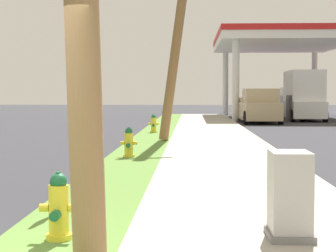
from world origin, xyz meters
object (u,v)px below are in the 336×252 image
utility_cabinet (290,199)px  street_sign_post (85,99)px  car_navy_by_far_pump (263,106)px  utility_pole_midground (180,13)px  truck_tan_on_apron (258,107)px  truck_white_at_forecourt (302,97)px  fire_hydrant_nearest (59,210)px  fire_hydrant_third (154,124)px  car_red_by_near_pump (265,105)px  fire_hydrant_second (129,144)px

utility_cabinet → street_sign_post: 3.51m
utility_cabinet → street_sign_post: (-2.65, 2.05, 1.08)m
car_navy_by_far_pump → utility_pole_midground: bearing=-103.3°
street_sign_post → truck_tan_on_apron: 25.98m
truck_white_at_forecourt → truck_tan_on_apron: size_ratio=1.18×
fire_hydrant_nearest → truck_white_at_forecourt: (8.44, 30.94, 1.04)m
fire_hydrant_nearest → fire_hydrant_third: (-0.09, 17.35, 0.00)m
utility_pole_midground → utility_cabinet: size_ratio=8.74×
fire_hydrant_nearest → utility_cabinet: bearing=3.9°
utility_cabinet → car_red_by_near_pump: (4.92, 41.31, 0.16)m
street_sign_post → car_red_by_near_pump: (7.57, 39.26, -0.91)m
fire_hydrant_second → street_sign_post: street_sign_post is taller
fire_hydrant_nearest → car_navy_by_far_pump: car_navy_by_far_pump is taller
fire_hydrant_nearest → car_red_by_near_pump: bearing=79.8°
street_sign_post → truck_white_at_forecourt: size_ratio=0.33×
fire_hydrant_third → utility_cabinet: (2.63, -17.18, 0.11)m
fire_hydrant_nearest → fire_hydrant_third: same height
car_red_by_near_pump → car_navy_by_far_pump: size_ratio=0.99×
fire_hydrant_second → fire_hydrant_third: 9.08m
truck_white_at_forecourt → street_sign_post: bearing=-106.6°
fire_hydrant_third → car_navy_by_far_pump: bearing=71.4°
car_red_by_near_pump → truck_white_at_forecourt: bearing=-84.7°
fire_hydrant_second → truck_white_at_forecourt: (8.56, 22.67, 1.04)m
fire_hydrant_third → car_red_by_near_pump: (7.55, 24.13, 0.28)m
fire_hydrant_nearest → utility_pole_midground: size_ratio=0.09×
fire_hydrant_third → truck_white_at_forecourt: bearing=57.9°
fire_hydrant_third → street_sign_post: 15.18m
fire_hydrant_third → truck_tan_on_apron: 11.61m
utility_pole_midground → street_sign_post: 11.72m
utility_pole_midground → car_navy_by_far_pump: size_ratio=1.82×
car_navy_by_far_pump → street_sign_post: bearing=-101.0°
fire_hydrant_nearest → car_red_by_near_pump: 42.15m
utility_cabinet → car_red_by_near_pump: car_red_by_near_pump is taller
fire_hydrant_nearest → fire_hydrant_second: 8.27m
fire_hydrant_nearest → fire_hydrant_third: 17.35m
utility_pole_midground → car_red_by_near_pump: size_ratio=1.84×
fire_hydrant_third → utility_cabinet: utility_cabinet is taller
utility_cabinet → car_navy_by_far_pump: size_ratio=0.21×
car_red_by_near_pump → truck_tan_on_apron: truck_tan_on_apron is taller
truck_white_at_forecourt → truck_tan_on_apron: (-3.12, -3.32, -0.57)m
utility_pole_midground → utility_cabinet: (1.47, -13.37, -3.85)m
street_sign_post → fire_hydrant_nearest: bearing=-87.2°
car_red_by_near_pump → truck_tan_on_apron: size_ratio=0.84×
fire_hydrant_second → car_navy_by_far_pump: car_navy_by_far_pump is taller
truck_tan_on_apron → truck_white_at_forecourt: bearing=46.8°
fire_hydrant_third → car_navy_by_far_pump: 21.77m
street_sign_post → car_red_by_near_pump: size_ratio=0.46×
fire_hydrant_nearest → truck_white_at_forecourt: size_ratio=0.12×
car_red_by_near_pump → truck_white_at_forecourt: truck_white_at_forecourt is taller
car_red_by_near_pump → utility_cabinet: bearing=-96.8°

